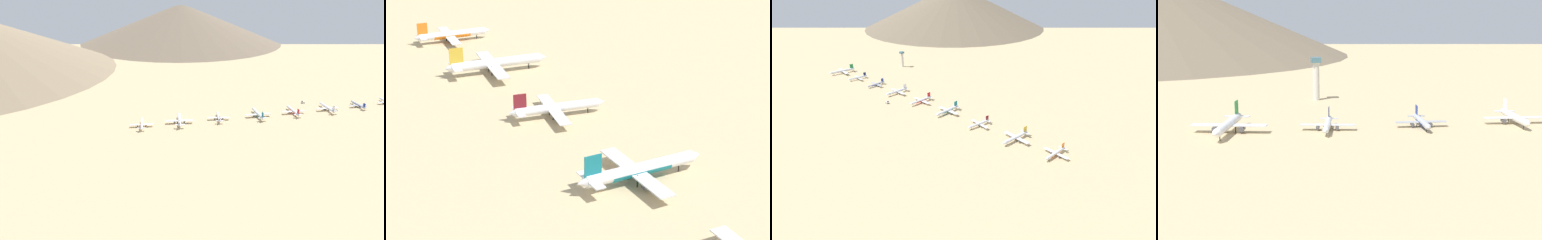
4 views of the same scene
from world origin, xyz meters
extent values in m
plane|color=tan|center=(0.00, 0.00, 0.00)|extent=(2637.41, 2637.41, 0.00)
cone|color=silver|center=(18.60, -167.18, 3.66)|extent=(3.26, 3.64, 3.25)
cylinder|color=#4C4C54|center=(1.95, -159.23, 1.88)|extent=(3.93, 2.55, 2.01)
cylinder|color=black|center=(13.51, -166.37, 1.67)|extent=(0.38, 0.38, 3.33)
cylinder|color=#B2B7C1|center=(0.34, -112.05, 3.54)|extent=(30.45, 4.13, 3.21)
cone|color=#B2B7C1|center=(16.87, -112.55, 3.54)|extent=(2.79, 3.22, 3.14)
cone|color=#B2B7C1|center=(-16.01, -111.55, 3.54)|extent=(2.45, 2.96, 2.88)
cube|color=navy|center=(-12.98, -111.64, 7.30)|extent=(4.65, 0.44, 5.90)
cube|color=#A4A8B2|center=(-13.49, -111.62, 3.86)|extent=(3.01, 10.20, 0.30)
cube|color=#A4A8B2|center=(-0.92, -112.01, 2.98)|extent=(5.09, 28.80, 0.38)
cylinder|color=#4C4C54|center=(-0.09, -106.97, 1.82)|extent=(3.60, 2.05, 1.94)
cylinder|color=#4C4C54|center=(-0.40, -117.09, 1.82)|extent=(3.60, 2.05, 1.94)
cylinder|color=black|center=(11.88, -112.40, 1.61)|extent=(0.37, 0.37, 3.22)
cylinder|color=black|center=(-1.70, -109.79, 1.61)|extent=(0.37, 0.37, 3.22)
cylinder|color=black|center=(-1.83, -114.17, 1.61)|extent=(0.37, 0.37, 3.22)
cylinder|color=navy|center=(0.34, -112.05, 3.30)|extent=(16.79, 3.72, 3.21)
cylinder|color=white|center=(-1.18, -57.41, 4.25)|extent=(36.55, 5.72, 3.84)
cone|color=white|center=(18.61, -58.43, 4.25)|extent=(3.43, 3.93, 3.76)
cone|color=white|center=(-20.77, -56.40, 4.25)|extent=(3.01, 3.60, 3.46)
cube|color=white|center=(-17.13, -56.58, 8.74)|extent=(5.57, 0.64, 7.08)
cube|color=silver|center=(-17.74, -56.55, 4.63)|extent=(3.86, 12.28, 0.36)
cube|color=silver|center=(-2.69, -57.33, 3.57)|extent=(6.82, 34.59, 0.45)
cylinder|color=#4C4C54|center=(-1.57, -51.31, 2.18)|extent=(4.36, 2.54, 2.33)
cylinder|color=#4C4C54|center=(-2.20, -63.43, 2.18)|extent=(4.36, 2.54, 2.33)
cylinder|color=black|center=(12.63, -58.12, 1.93)|extent=(0.44, 0.44, 3.86)
cylinder|color=black|center=(-3.57, -54.65, 1.93)|extent=(0.44, 0.44, 3.86)
cylinder|color=black|center=(-3.84, -59.90, 1.93)|extent=(0.44, 0.44, 3.86)
cylinder|color=white|center=(-1.18, -57.41, 3.96)|extent=(20.19, 4.88, 3.85)
cylinder|color=white|center=(-1.19, -1.06, 4.19)|extent=(36.10, 6.07, 3.79)
cone|color=white|center=(18.33, -2.30, 4.19)|extent=(3.42, 3.91, 3.72)
cone|color=white|center=(-20.52, 0.17, 4.19)|extent=(3.01, 3.58, 3.41)
cube|color=red|center=(-16.93, -0.06, 8.63)|extent=(5.50, 0.70, 6.99)
cube|color=silver|center=(-17.53, -0.02, 4.57)|extent=(3.95, 12.16, 0.36)
cube|color=silver|center=(-2.69, -0.96, 3.53)|extent=(7.14, 34.19, 0.45)
cylinder|color=#4C4C54|center=(-1.51, 4.96, 2.16)|extent=(4.33, 2.56, 2.30)
cylinder|color=#4C4C54|center=(-2.27, -6.99, 2.16)|extent=(4.33, 2.56, 2.30)
cylinder|color=black|center=(12.44, -1.92, 1.91)|extent=(0.44, 0.44, 3.81)
cylinder|color=black|center=(-3.52, 1.69, 1.91)|extent=(0.44, 0.44, 3.81)
cylinder|color=black|center=(-3.85, -3.49, 1.91)|extent=(0.44, 0.44, 3.81)
cylinder|color=red|center=(-1.19, -1.06, 3.91)|extent=(19.97, 5.05, 3.80)
cylinder|color=white|center=(-0.75, 53.83, 4.45)|extent=(38.31, 5.79, 4.03)
cone|color=white|center=(20.01, 52.87, 4.45)|extent=(3.57, 4.10, 3.95)
cone|color=white|center=(-21.29, 54.79, 4.45)|extent=(3.13, 3.76, 3.63)
cube|color=#14727F|center=(-17.48, 54.61, 9.17)|extent=(5.84, 0.64, 7.42)
cube|color=silver|center=(-18.11, 54.64, 4.86)|extent=(3.98, 12.87, 0.38)
cube|color=silver|center=(-2.33, 53.91, 3.75)|extent=(6.97, 36.25, 0.48)
cylinder|color=#4C4C54|center=(-1.19, 60.22, 2.29)|extent=(4.56, 2.64, 2.44)
cylinder|color=#4C4C54|center=(-1.78, 47.51, 2.29)|extent=(4.56, 2.64, 2.44)
cylinder|color=black|center=(13.74, 53.16, 2.02)|extent=(0.47, 0.47, 4.05)
cylinder|color=black|center=(-3.27, 56.71, 2.02)|extent=(0.47, 0.47, 4.05)
cylinder|color=black|center=(-3.52, 51.20, 2.02)|extent=(0.47, 0.47, 4.05)
cylinder|color=#14727F|center=(-0.75, 53.83, 4.15)|extent=(21.15, 5.01, 4.04)
cylinder|color=white|center=(1.45, 111.70, 3.75)|extent=(32.16, 9.69, 3.39)
cone|color=white|center=(18.60, 108.23, 3.75)|extent=(3.46, 3.82, 3.32)
cone|color=white|center=(-15.52, 115.12, 3.75)|extent=(3.05, 3.49, 3.05)
cube|color=maroon|center=(-12.37, 114.49, 7.72)|extent=(4.87, 1.28, 6.25)
cube|color=silver|center=(-12.89, 114.59, 4.09)|extent=(4.92, 11.06, 0.32)
cube|color=silver|center=(0.14, 111.96, 3.15)|extent=(10.38, 30.63, 0.40)
cylinder|color=#4C4C54|center=(1.90, 117.07, 1.93)|extent=(4.08, 2.75, 2.05)
cylinder|color=#4C4C54|center=(-0.22, 106.57, 1.93)|extent=(4.08, 2.75, 2.05)
cylinder|color=black|center=(13.42, 109.28, 1.70)|extent=(0.39, 0.39, 3.41)
cylinder|color=black|center=(-0.27, 114.41, 1.70)|extent=(0.39, 0.39, 3.41)
cylinder|color=black|center=(-1.19, 109.86, 1.70)|extent=(0.39, 0.39, 3.41)
cylinder|color=white|center=(1.95, 167.37, 4.53)|extent=(38.99, 10.11, 4.10)
cone|color=white|center=(22.83, 164.07, 4.53)|extent=(4.04, 4.51, 4.02)
cone|color=white|center=(-18.71, 170.64, 4.53)|extent=(3.56, 4.11, 3.69)
cube|color=gold|center=(-14.88, 170.03, 9.33)|extent=(5.92, 1.30, 7.55)
cube|color=silver|center=(-15.51, 170.13, 4.94)|extent=(5.43, 13.32, 0.39)
cube|color=silver|center=(0.36, 167.63, 3.81)|extent=(11.05, 37.06, 0.49)
cylinder|color=#4C4C54|center=(2.22, 173.88, 2.33)|extent=(4.86, 3.16, 2.48)
cylinder|color=#4C4C54|center=(0.20, 161.10, 2.33)|extent=(4.86, 3.16, 2.48)
cylinder|color=black|center=(16.53, 165.07, 2.06)|extent=(0.47, 0.47, 4.12)
cylinder|color=black|center=(-0.27, 170.56, 2.06)|extent=(0.47, 0.47, 4.12)
cylinder|color=black|center=(-1.15, 165.02, 2.06)|extent=(0.47, 0.47, 4.12)
cylinder|color=white|center=(1.87, 218.62, 3.75)|extent=(32.35, 7.55, 3.40)
cone|color=white|center=(19.24, 216.34, 3.75)|extent=(3.27, 3.67, 3.33)
cone|color=white|center=(-15.32, 220.88, 3.75)|extent=(2.88, 3.36, 3.06)
cube|color=orange|center=(-12.13, 220.46, 7.73)|extent=(4.92, 0.95, 6.26)
cube|color=silver|center=(-12.66, 220.53, 4.09)|extent=(4.23, 11.01, 0.32)
cube|color=silver|center=(0.54, 218.79, 3.16)|extent=(8.38, 30.72, 0.40)
cylinder|color=#4C4C54|center=(1.95, 224.02, 1.93)|extent=(3.99, 2.53, 2.06)
cylinder|color=#4C4C54|center=(0.55, 213.38, 1.93)|extent=(3.99, 2.53, 2.06)
cylinder|color=black|center=(14.00, 217.03, 1.71)|extent=(0.39, 0.39, 3.41)
cylinder|color=black|center=(-0.04, 221.22, 1.71)|extent=(0.39, 0.39, 3.41)
cylinder|color=black|center=(-0.65, 216.61, 1.71)|extent=(0.39, 0.39, 3.41)
cylinder|color=orange|center=(1.87, 218.62, 3.50)|extent=(17.99, 5.68, 3.40)
cube|color=silver|center=(33.58, -38.07, 1.95)|extent=(2.82, 5.41, 1.70)
cube|color=#333338|center=(33.41, -36.38, 3.35)|extent=(2.24, 2.00, 1.10)
cylinder|color=black|center=(32.23, -36.22, 0.55)|extent=(0.46, 1.13, 1.10)
cylinder|color=black|center=(34.52, -35.99, 0.55)|extent=(0.46, 1.13, 1.10)
cylinder|color=black|center=(32.64, -40.16, 0.55)|extent=(0.46, 1.13, 1.10)
cylinder|color=black|center=(34.92, -39.92, 0.55)|extent=(0.46, 1.13, 1.10)
cone|color=#7A6854|center=(654.91, 32.51, 58.65)|extent=(628.61, 628.61, 117.30)
cone|color=#70604C|center=(744.62, 3.22, 68.33)|extent=(579.09, 579.09, 136.66)
cone|color=#7A6854|center=(651.32, 86.40, 43.61)|extent=(433.96, 433.96, 87.22)
camera|label=1|loc=(-401.39, 243.92, 179.05)|focal=30.64mm
camera|label=2|loc=(-121.76, -115.93, 111.32)|focal=70.48mm
camera|label=3|loc=(289.94, 331.64, 193.83)|focal=29.59mm
camera|label=4|loc=(298.22, -192.77, 66.05)|focal=52.92mm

